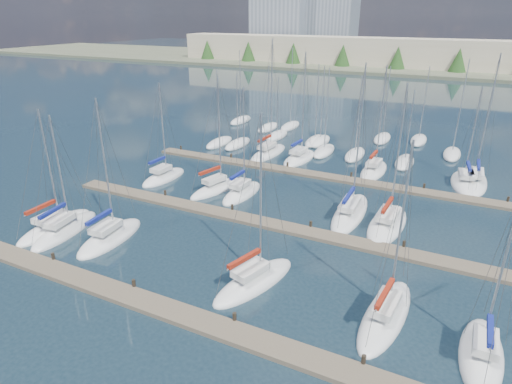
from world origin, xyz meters
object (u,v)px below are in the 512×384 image
at_px(sailboat_a, 55,227).
at_px(sailboat_f, 385,315).
at_px(sailboat_q, 464,183).
at_px(sailboat_l, 387,224).
at_px(sailboat_b, 65,230).
at_px(sailboat_g, 481,354).
at_px(sailboat_h, 164,177).
at_px(sailboat_k, 350,213).
at_px(sailboat_c, 110,237).
at_px(sailboat_n, 268,153).
at_px(sailboat_p, 374,171).
at_px(sailboat_i, 217,188).
at_px(sailboat_o, 299,158).
at_px(sailboat_d, 254,281).
at_px(sailboat_j, 242,193).
at_px(sailboat_r, 474,181).

xyz_separation_m(sailboat_a, sailboat_f, (28.98, 0.75, -0.00)).
relative_size(sailboat_q, sailboat_f, 0.94).
xyz_separation_m(sailboat_l, sailboat_b, (-25.30, -13.85, -0.00)).
relative_size(sailboat_g, sailboat_h, 0.99).
xyz_separation_m(sailboat_a, sailboat_k, (23.04, 14.54, 0.01)).
height_order(sailboat_g, sailboat_q, sailboat_q).
height_order(sailboat_k, sailboat_h, sailboat_k).
height_order(sailboat_c, sailboat_f, sailboat_c).
relative_size(sailboat_n, sailboat_q, 1.36).
distance_m(sailboat_l, sailboat_h, 25.64).
bearing_deg(sailboat_f, sailboat_p, 109.01).
relative_size(sailboat_b, sailboat_f, 0.90).
bearing_deg(sailboat_h, sailboat_i, 1.50).
height_order(sailboat_n, sailboat_i, sailboat_n).
height_order(sailboat_o, sailboat_d, sailboat_o).
xyz_separation_m(sailboat_j, sailboat_g, (23.04, -14.58, 0.00)).
distance_m(sailboat_c, sailboat_q, 38.14).
bearing_deg(sailboat_r, sailboat_a, -140.61).
distance_m(sailboat_o, sailboat_n, 4.63).
bearing_deg(sailboat_g, sailboat_c, 178.07).
distance_m(sailboat_r, sailboat_j, 26.62).
bearing_deg(sailboat_b, sailboat_j, 45.78).
height_order(sailboat_r, sailboat_f, sailboat_r).
height_order(sailboat_r, sailboat_b, sailboat_r).
relative_size(sailboat_n, sailboat_j, 1.31).
height_order(sailboat_k, sailboat_g, sailboat_k).
height_order(sailboat_c, sailboat_j, sailboat_c).
xyz_separation_m(sailboat_r, sailboat_o, (-20.86, -1.06, 0.00)).
bearing_deg(sailboat_n, sailboat_q, 2.38).
distance_m(sailboat_n, sailboat_k, 20.26).
xyz_separation_m(sailboat_r, sailboat_l, (-6.89, -15.26, -0.01)).
bearing_deg(sailboat_k, sailboat_b, -147.22).
bearing_deg(sailboat_f, sailboat_r, 86.24).
height_order(sailboat_r, sailboat_i, sailboat_r).
xyz_separation_m(sailboat_o, sailboat_h, (-11.67, -13.61, -0.01)).
height_order(sailboat_l, sailboat_f, sailboat_l).
relative_size(sailboat_k, sailboat_h, 1.26).
relative_size(sailboat_d, sailboat_h, 1.11).
xyz_separation_m(sailboat_j, sailboat_h, (-10.38, 0.11, -0.00)).
height_order(sailboat_p, sailboat_k, sailboat_k).
distance_m(sailboat_j, sailboat_f, 22.15).
relative_size(sailboat_c, sailboat_k, 0.86).
relative_size(sailboat_c, sailboat_f, 1.03).
xyz_separation_m(sailboat_i, sailboat_b, (-7.01, -14.28, -0.02)).
bearing_deg(sailboat_n, sailboat_h, -114.01).
relative_size(sailboat_i, sailboat_l, 0.95).
height_order(sailboat_d, sailboat_q, sailboat_d).
xyz_separation_m(sailboat_p, sailboat_d, (-2.70, -27.14, 0.00)).
bearing_deg(sailboat_f, sailboat_h, 159.48).
relative_size(sailboat_j, sailboat_b, 1.08).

